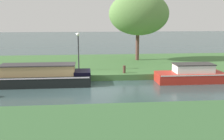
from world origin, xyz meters
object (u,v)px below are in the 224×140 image
at_px(red_narrowboat, 191,74).
at_px(lamp_post, 78,47).
at_px(willow_tree_left, 139,14).
at_px(black_barge, 34,77).
at_px(mooring_post_near, 124,69).

relative_size(red_narrowboat, lamp_post, 1.63).
distance_m(red_narrowboat, lamp_post, 7.98).
bearing_deg(red_narrowboat, willow_tree_left, 109.53).
bearing_deg(lamp_post, black_barge, -136.67).
bearing_deg(red_narrowboat, black_barge, 180.00).
relative_size(willow_tree_left, lamp_post, 2.16).
xyz_separation_m(lamp_post, mooring_post_near, (3.15, -1.20, -1.47)).
height_order(willow_tree_left, mooring_post_near, willow_tree_left).
distance_m(red_narrowboat, mooring_post_near, 4.44).
distance_m(lamp_post, mooring_post_near, 3.68).
bearing_deg(mooring_post_near, black_barge, -166.82).
distance_m(red_narrowboat, willow_tree_left, 7.87).
relative_size(red_narrowboat, mooring_post_near, 8.55).
height_order(red_narrowboat, mooring_post_near, red_narrowboat).
relative_size(lamp_post, mooring_post_near, 5.25).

